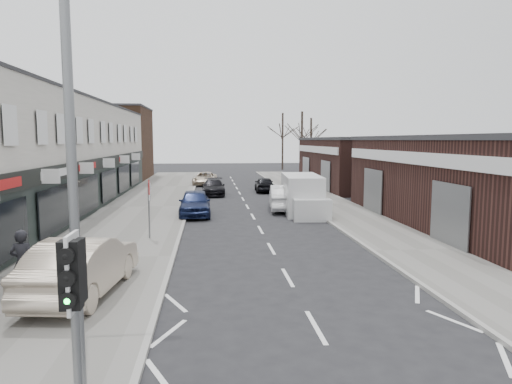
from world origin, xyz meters
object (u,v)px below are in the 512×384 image
object	(u,v)px
parked_car_right_a	(284,198)
parked_car_right_b	(264,184)
street_lamp	(82,132)
traffic_light	(74,291)
pedestrian	(23,263)
parked_car_left_a	(195,203)
parked_car_left_b	(214,187)
warning_sign	(149,192)
white_van	(302,195)
parked_car_left_c	(205,179)
sedan_on_pavement	(83,265)

from	to	relation	value
parked_car_right_a	parked_car_right_b	size ratio (longest dim) A/B	1.27
street_lamp	traffic_light	bearing A→B (deg)	-84.12
pedestrian	parked_car_left_a	xyz separation A→B (m)	(4.32, 14.09, -0.31)
traffic_light	pedestrian	size ratio (longest dim) A/B	1.62
pedestrian	parked_car_left_b	size ratio (longest dim) A/B	0.43
warning_sign	white_van	size ratio (longest dim) A/B	0.44
parked_car_left_c	parked_car_right_b	xyz separation A→B (m)	(5.17, -6.59, 0.01)
parked_car_left_c	parked_car_right_b	world-z (taller)	parked_car_right_b
parked_car_right_a	parked_car_right_b	world-z (taller)	parked_car_right_a
parked_car_left_b	traffic_light	bearing A→B (deg)	-93.75
parked_car_right_a	pedestrian	bearing A→B (deg)	63.39
sedan_on_pavement	parked_car_right_a	size ratio (longest dim) A/B	1.03
warning_sign	pedestrian	distance (m)	7.89
pedestrian	parked_car_right_a	xyz separation A→B (m)	(9.93, 15.72, -0.27)
parked_car_left_a	parked_car_right_b	bearing A→B (deg)	64.04
pedestrian	parked_car_left_b	world-z (taller)	pedestrian
parked_car_left_b	sedan_on_pavement	bearing A→B (deg)	-98.91
sedan_on_pavement	parked_car_right_a	bearing A→B (deg)	-110.72
street_lamp	parked_car_right_b	size ratio (longest dim) A/B	2.07
parked_car_left_a	parked_car_right_a	distance (m)	5.84
parked_car_left_c	parked_car_right_a	distance (m)	17.66
street_lamp	parked_car_left_c	size ratio (longest dim) A/B	1.73
parked_car_left_b	pedestrian	bearing A→B (deg)	-102.52
street_lamp	parked_car_right_a	size ratio (longest dim) A/B	1.63
traffic_light	parked_car_left_c	bearing A→B (deg)	87.92
sedan_on_pavement	parked_car_right_b	distance (m)	27.25
white_van	parked_car_left_c	bearing A→B (deg)	112.81
sedan_on_pavement	parked_car_left_c	world-z (taller)	sedan_on_pavement
warning_sign	parked_car_right_b	size ratio (longest dim) A/B	0.70
warning_sign	pedestrian	xyz separation A→B (m)	(-2.56, -7.37, -1.13)
pedestrian	parked_car_right_b	xyz separation A→B (m)	(9.92, 26.01, -0.42)
warning_sign	parked_car_right_a	size ratio (longest dim) A/B	0.55
traffic_light	parked_car_left_b	distance (m)	30.96
parked_car_left_a	parked_car_left_c	distance (m)	18.52
sedan_on_pavement	parked_car_left_c	size ratio (longest dim) A/B	1.09
pedestrian	parked_car_right_b	world-z (taller)	pedestrian
pedestrian	warning_sign	bearing A→B (deg)	-103.12
white_van	parked_car_right_b	world-z (taller)	white_van
traffic_light	parked_car_left_a	world-z (taller)	traffic_light
white_van	pedestrian	xyz separation A→B (m)	(-10.85, -14.33, -0.03)
white_van	parked_car_left_a	xyz separation A→B (m)	(-6.54, -0.25, -0.34)
traffic_light	parked_car_left_a	distance (m)	20.82
traffic_light	parked_car_left_b	world-z (taller)	traffic_light
warning_sign	parked_car_right_b	world-z (taller)	warning_sign
pedestrian	parked_car_left_c	world-z (taller)	pedestrian
pedestrian	parked_car_right_a	world-z (taller)	pedestrian
white_van	parked_car_left_b	distance (m)	11.21
traffic_light	warning_sign	distance (m)	14.04
street_lamp	warning_sign	xyz separation A→B (m)	(-0.63, 12.80, -2.42)
parked_car_left_a	parked_car_left_c	xyz separation A→B (m)	(0.43, 18.52, -0.12)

